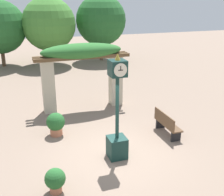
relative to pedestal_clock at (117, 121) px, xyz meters
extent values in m
plane|color=#7F6B5B|center=(0.02, 0.21, -1.31)|extent=(60.00, 60.00, 0.00)
cube|color=#14332D|center=(0.00, 0.00, -0.96)|extent=(0.59, 0.59, 0.71)
cylinder|color=#14332D|center=(0.00, 0.00, 0.41)|extent=(0.11, 0.11, 2.02)
cylinder|color=gold|center=(0.00, 0.00, 1.44)|extent=(0.18, 0.18, 0.04)
cube|color=#14332D|center=(0.00, 0.00, 1.70)|extent=(0.49, 0.49, 0.49)
cylinder|color=beige|center=(0.00, -0.25, 1.70)|extent=(0.40, 0.02, 0.40)
cylinder|color=beige|center=(0.00, 0.25, 1.70)|extent=(0.40, 0.02, 0.40)
cube|color=black|center=(0.00, -0.27, 1.70)|extent=(0.14, 0.01, 0.02)
cube|color=black|center=(0.00, -0.27, 1.76)|extent=(0.02, 0.01, 0.13)
cone|color=gold|center=(0.00, 0.00, 2.05)|extent=(0.17, 0.17, 0.20)
cube|color=#BCB299|center=(-1.58, 4.66, -0.11)|extent=(0.54, 0.54, 2.40)
cube|color=#BCB299|center=(1.62, 4.66, -0.11)|extent=(0.54, 0.54, 2.40)
cube|color=brown|center=(0.02, 4.39, 1.16)|extent=(4.35, 0.12, 0.15)
cube|color=brown|center=(0.02, 4.66, 1.16)|extent=(4.35, 0.12, 0.15)
cube|color=brown|center=(0.02, 4.93, 1.16)|extent=(4.35, 0.12, 0.15)
ellipsoid|color=#2D6B2D|center=(0.02, 4.66, 1.41)|extent=(3.70, 1.14, 0.70)
cylinder|color=#B26B4C|center=(-1.66, 2.23, -1.17)|extent=(0.46, 0.46, 0.29)
sphere|color=#235B28|center=(-1.66, 2.23, -0.76)|extent=(0.70, 0.70, 0.70)
cylinder|color=#B26B4C|center=(-2.18, -1.16, -1.20)|extent=(0.33, 0.33, 0.22)
sphere|color=#235B28|center=(-2.18, -1.16, -0.88)|extent=(0.57, 0.57, 0.57)
cube|color=brown|center=(2.41, 0.89, -0.90)|extent=(0.42, 1.48, 0.05)
cube|color=brown|center=(2.22, 0.89, -0.65)|extent=(0.04, 1.48, 0.45)
cube|color=black|center=(2.41, 0.30, -1.12)|extent=(0.38, 0.08, 0.39)
cube|color=black|center=(2.41, 1.49, -1.12)|extent=(0.38, 0.08, 0.39)
cylinder|color=brown|center=(-3.75, 15.03, -0.52)|extent=(0.28, 0.28, 1.58)
cylinder|color=brown|center=(-0.21, 14.41, -0.46)|extent=(0.28, 0.28, 1.70)
sphere|color=#427F33|center=(-0.21, 14.41, 1.79)|extent=(4.01, 4.01, 4.01)
cylinder|color=brown|center=(4.00, 14.82, -0.40)|extent=(0.28, 0.28, 1.82)
sphere|color=#235B28|center=(4.00, 14.82, 1.92)|extent=(4.04, 4.04, 4.04)
camera|label=1|loc=(-2.80, -7.62, 3.68)|focal=45.00mm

